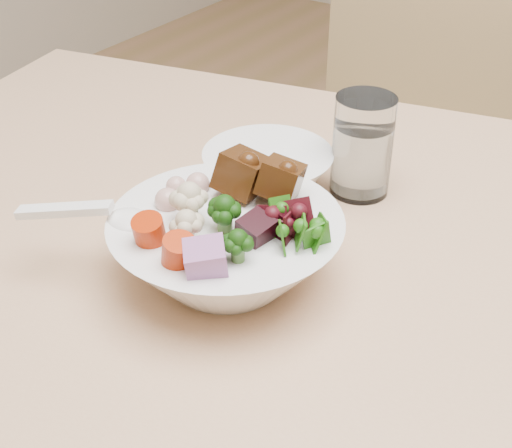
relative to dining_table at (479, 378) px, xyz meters
The scene contains 6 objects.
dining_table is the anchor object (origin of this frame).
chair_far 0.71m from the dining_table, 117.28° to the left, with size 0.50×0.50×0.96m.
food_bowl 0.28m from the dining_table, 161.41° to the right, with size 0.23×0.23×0.12m.
soup_spoon 0.40m from the dining_table, 157.29° to the right, with size 0.14×0.09×0.03m.
water_glass 0.29m from the dining_table, 146.37° to the left, with size 0.07×0.07×0.12m.
side_bowl 0.33m from the dining_table, 165.34° to the left, with size 0.16×0.16×0.05m, color white, non-canonical shape.
Camera 1 is at (-0.05, -0.63, 1.21)m, focal length 50.00 mm.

